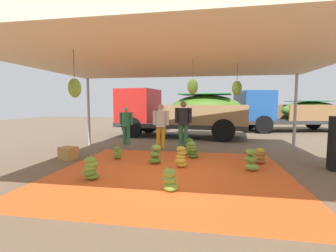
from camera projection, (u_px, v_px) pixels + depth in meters
name	position (u px, v px, depth m)	size (l,w,h in m)	color
ground_plane	(183.00, 149.00, 8.57)	(40.00, 40.00, 0.00)	brown
tarp_orange	(171.00, 173.00, 5.62)	(5.46, 5.04, 0.01)	#E05B23
tent_canopy	(170.00, 60.00, 5.29)	(8.00, 7.00, 2.71)	#9EA0A5
banana_bunch_0	(117.00, 153.00, 7.02)	(0.27, 0.31, 0.43)	#518428
banana_bunch_1	(251.00, 160.00, 5.82)	(0.44, 0.46, 0.57)	#75A83D
banana_bunch_2	(260.00, 156.00, 6.49)	(0.39, 0.39, 0.47)	#996628
banana_bunch_3	(189.00, 147.00, 7.70)	(0.32, 0.32, 0.55)	#75A83D
banana_bunch_4	(170.00, 180.00, 4.42)	(0.35, 0.33, 0.47)	#75A83D
banana_bunch_5	(181.00, 157.00, 6.11)	(0.36, 0.36, 0.59)	gold
banana_bunch_6	(91.00, 169.00, 5.10)	(0.43, 0.45, 0.55)	#60932D
banana_bunch_7	(192.00, 150.00, 7.16)	(0.46, 0.47, 0.56)	#477523
banana_bunch_8	(155.00, 155.00, 6.47)	(0.43, 0.45, 0.55)	#518428
cargo_truck_main	(179.00, 111.00, 11.85)	(6.64, 3.20, 2.40)	#2D2D2D
cargo_truck_far	(287.00, 111.00, 14.26)	(6.75, 3.69, 2.40)	#2D2D2D
worker_0	(126.00, 123.00, 9.56)	(0.56, 0.34, 1.52)	#337A4C
worker_1	(183.00, 120.00, 8.90)	(0.64, 0.39, 1.74)	#337A4C
worker_2	(161.00, 123.00, 8.72)	(0.60, 0.36, 1.63)	orange
crate_0	(68.00, 153.00, 7.01)	(0.46, 0.38, 0.37)	#B78947
crate_1	(66.00, 152.00, 7.37)	(0.37, 0.33, 0.28)	olive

